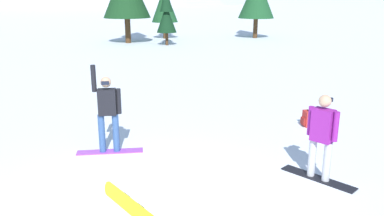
{
  "coord_description": "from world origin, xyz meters",
  "views": [
    {
      "loc": [
        -1.23,
        -6.4,
        3.57
      ],
      "look_at": [
        1.43,
        2.09,
        1.0
      ],
      "focal_mm": 37.17,
      "sensor_mm": 36.0,
      "label": 1
    }
  ],
  "objects": [
    {
      "name": "backpack_red",
      "position": [
        4.98,
        2.69,
        0.21
      ],
      "size": [
        0.3,
        0.35,
        0.47
      ],
      "color": "red",
      "rests_on": "ground_plane"
    },
    {
      "name": "pine_tree_short",
      "position": [
        5.6,
        21.46,
        2.24
      ],
      "size": [
        1.41,
        1.41,
        4.12
      ],
      "color": "#472D19",
      "rests_on": "ground_plane"
    },
    {
      "name": "ground_plane",
      "position": [
        0.0,
        0.0,
        0.0
      ],
      "size": [
        800.0,
        800.0,
        0.0
      ],
      "primitive_type": "plane",
      "color": "silver"
    },
    {
      "name": "snowboarder_foreground",
      "position": [
        3.34,
        -0.24,
        0.92
      ],
      "size": [
        0.96,
        1.49,
        1.74
      ],
      "color": "black",
      "rests_on": "ground_plane"
    },
    {
      "name": "loose_snowboard_far_spare",
      "position": [
        -0.44,
        -0.37,
        0.13
      ],
      "size": [
        0.72,
        1.71,
        0.26
      ],
      "color": "yellow",
      "rests_on": "ground_plane"
    },
    {
      "name": "snowboarder_midground",
      "position": [
        -0.48,
        2.42,
        0.98
      ],
      "size": [
        1.55,
        0.55,
        2.06
      ],
      "color": "#993FD8",
      "rests_on": "ground_plane"
    }
  ]
}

